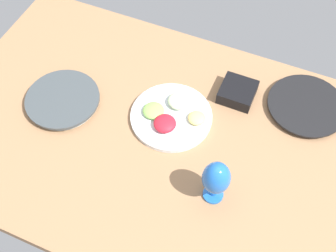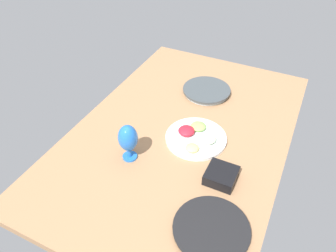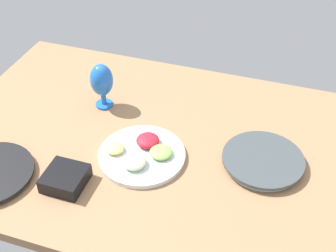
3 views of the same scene
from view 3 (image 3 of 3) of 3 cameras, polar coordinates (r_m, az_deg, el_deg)
name	(u,v)px [view 3 (image 3 of 3)]	position (r cm, az deg, el deg)	size (l,w,h in cm)	color
ground_plane	(159,147)	(162.15, -1.22, -2.69)	(160.00, 104.00, 4.00)	#99704C
dinner_plate_right	(263,161)	(155.18, 12.11, -4.40)	(28.07, 28.07, 3.04)	silver
fruit_platter	(142,154)	(154.42, -3.38, -3.61)	(30.37, 30.37, 5.10)	silver
hurricane_glass_blue	(102,81)	(172.96, -8.54, 5.72)	(9.01, 9.01, 18.98)	blue
square_bowl_black	(65,178)	(148.31, -13.10, -6.52)	(13.00, 13.00, 5.09)	black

